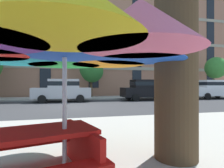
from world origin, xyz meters
name	(u,v)px	position (x,y,z in m)	size (l,w,h in m)	color
ground_plane	(73,107)	(0.00, 0.00, 0.00)	(120.00, 120.00, 0.00)	#38383A
sidewalk_far	(71,98)	(0.00, 6.80, 0.06)	(56.00, 3.60, 0.12)	#B2ADA3
apartment_building	(69,36)	(0.00, 14.99, 8.00)	(40.27, 12.08, 16.00)	#A87056
sedan_silver	(63,90)	(-0.69, 3.70, 0.95)	(4.40, 1.98, 1.78)	#A8AAB2
sedan_black	(146,89)	(6.38, 3.70, 0.95)	(4.40, 1.98, 1.78)	black
sedan_white	(212,89)	(13.20, 3.70, 0.95)	(4.40, 1.98, 1.78)	silver
street_tree_middle	(92,70)	(2.07, 7.16, 2.81)	(2.38, 2.25, 3.91)	#4C3823
street_tree_right	(215,69)	(15.99, 6.38, 3.15)	(2.38, 2.60, 4.44)	brown
patio_umbrella	(65,37)	(-0.41, -9.00, 1.99)	(3.46, 3.46, 2.33)	silver
picnic_table	(23,154)	(-0.92, -9.02, 0.49)	(2.13, 1.94, 0.77)	red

